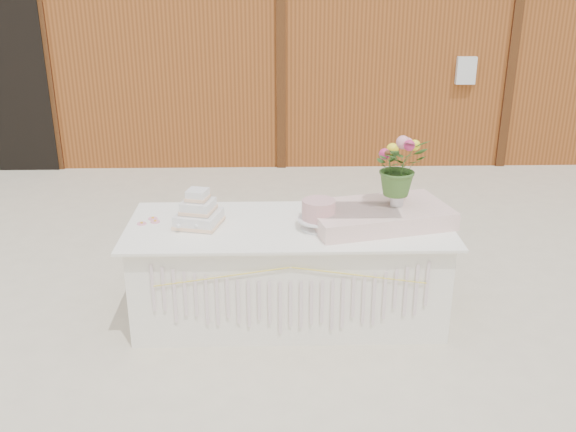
{
  "coord_description": "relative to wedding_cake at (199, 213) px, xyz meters",
  "views": [
    {
      "loc": [
        -0.12,
        -4.41,
        2.55
      ],
      "look_at": [
        0.0,
        0.3,
        0.72
      ],
      "focal_mm": 40.0,
      "sensor_mm": 36.0,
      "label": 1
    }
  ],
  "objects": [
    {
      "name": "loose_flowers",
      "position": [
        -0.38,
        0.12,
        -0.09
      ],
      "size": [
        0.2,
        0.36,
        0.02
      ],
      "primitive_type": null,
      "rotation": [
        0.0,
        0.0,
        0.17
      ],
      "color": "pink",
      "rests_on": "cake_table"
    },
    {
      "name": "ground",
      "position": [
        0.66,
        0.0,
        -0.86
      ],
      "size": [
        80.0,
        80.0,
        0.0
      ],
      "primitive_type": "plane",
      "color": "beige",
      "rests_on": "ground"
    },
    {
      "name": "bouquet",
      "position": [
        1.47,
        0.05,
        0.38
      ],
      "size": [
        0.46,
        0.43,
        0.44
      ],
      "primitive_type": "imported",
      "rotation": [
        0.0,
        0.0,
        0.26
      ],
      "color": "#3C6327",
      "rests_on": "flower_vase"
    },
    {
      "name": "cake_table",
      "position": [
        0.66,
        -0.0,
        -0.48
      ],
      "size": [
        2.4,
        1.0,
        0.77
      ],
      "color": "white",
      "rests_on": "ground"
    },
    {
      "name": "flower_vase",
      "position": [
        1.47,
        0.05,
        0.1
      ],
      "size": [
        0.1,
        0.1,
        0.13
      ],
      "primitive_type": "cylinder",
      "color": "silver",
      "rests_on": "satin_runner"
    },
    {
      "name": "wedding_cake",
      "position": [
        0.0,
        0.0,
        0.0
      ],
      "size": [
        0.38,
        0.38,
        0.28
      ],
      "rotation": [
        0.0,
        0.0,
        -0.25
      ],
      "color": "silver",
      "rests_on": "cake_table"
    },
    {
      "name": "satin_runner",
      "position": [
        1.33,
        0.01,
        -0.03
      ],
      "size": [
        1.13,
        0.81,
        0.13
      ],
      "primitive_type": "cube",
      "rotation": [
        0.0,
        0.0,
        0.24
      ],
      "color": "beige",
      "rests_on": "cake_table"
    },
    {
      "name": "barn",
      "position": [
        0.65,
        6.0,
        0.81
      ],
      "size": [
        12.6,
        4.6,
        3.3
      ],
      "color": "brown",
      "rests_on": "ground"
    },
    {
      "name": "pink_cake_stand",
      "position": [
        0.88,
        -0.09,
        0.03
      ],
      "size": [
        0.31,
        0.31,
        0.22
      ],
      "color": "white",
      "rests_on": "cake_table"
    }
  ]
}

